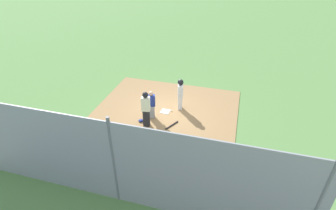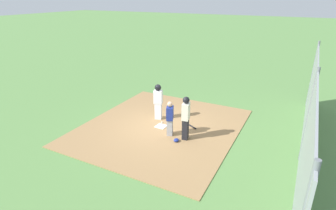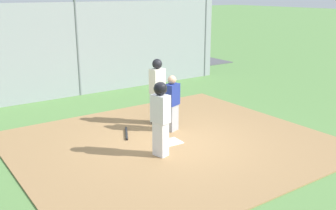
{
  "view_description": "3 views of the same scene",
  "coord_description": "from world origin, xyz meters",
  "px_view_note": "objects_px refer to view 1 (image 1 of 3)",
  "views": [
    {
      "loc": [
        3.21,
        -10.85,
        7.39
      ],
      "look_at": [
        0.37,
        -0.79,
        0.96
      ],
      "focal_mm": 28.17,
      "sensor_mm": 36.0,
      "label": 1
    },
    {
      "loc": [
        -9.43,
        -5.22,
        5.44
      ],
      "look_at": [
        0.34,
        -0.17,
        0.95
      ],
      "focal_mm": 29.23,
      "sensor_mm": 36.0,
      "label": 2
    },
    {
      "loc": [
        5.13,
        7.21,
        3.56
      ],
      "look_at": [
        -0.3,
        -0.58,
        0.78
      ],
      "focal_mm": 41.9,
      "sensor_mm": 36.0,
      "label": 3
    }
  ],
  "objects_px": {
    "runner": "(180,92)",
    "baseball": "(172,111)",
    "home_plate": "(165,111)",
    "umpire": "(146,108)",
    "catcher": "(151,105)",
    "baseball_bat": "(172,125)",
    "catcher_mask": "(141,121)"
  },
  "relations": [
    {
      "from": "catcher",
      "to": "catcher_mask",
      "type": "relative_size",
      "value": 6.11
    },
    {
      "from": "runner",
      "to": "baseball",
      "type": "height_order",
      "value": "runner"
    },
    {
      "from": "catcher",
      "to": "runner",
      "type": "xyz_separation_m",
      "value": [
        1.15,
        1.18,
        0.21
      ]
    },
    {
      "from": "runner",
      "to": "home_plate",
      "type": "bearing_deg",
      "value": 22.19
    },
    {
      "from": "catcher",
      "to": "baseball_bat",
      "type": "height_order",
      "value": "catcher"
    },
    {
      "from": "baseball",
      "to": "baseball_bat",
      "type": "bearing_deg",
      "value": -74.66
    },
    {
      "from": "catcher",
      "to": "catcher_mask",
      "type": "distance_m",
      "value": 0.93
    },
    {
      "from": "catcher_mask",
      "to": "baseball",
      "type": "distance_m",
      "value": 1.76
    },
    {
      "from": "umpire",
      "to": "baseball",
      "type": "height_order",
      "value": "umpire"
    },
    {
      "from": "home_plate",
      "to": "catcher_mask",
      "type": "xyz_separation_m",
      "value": [
        -0.89,
        -1.17,
        0.05
      ]
    },
    {
      "from": "runner",
      "to": "catcher_mask",
      "type": "xyz_separation_m",
      "value": [
        -1.54,
        -1.67,
        -0.9
      ]
    },
    {
      "from": "baseball",
      "to": "catcher_mask",
      "type": "bearing_deg",
      "value": -132.44
    },
    {
      "from": "runner",
      "to": "baseball",
      "type": "xyz_separation_m",
      "value": [
        -0.35,
        -0.37,
        -0.92
      ]
    },
    {
      "from": "baseball_bat",
      "to": "catcher_mask",
      "type": "height_order",
      "value": "catcher_mask"
    },
    {
      "from": "umpire",
      "to": "baseball",
      "type": "bearing_deg",
      "value": -38.31
    },
    {
      "from": "runner",
      "to": "catcher_mask",
      "type": "relative_size",
      "value": 6.98
    },
    {
      "from": "home_plate",
      "to": "baseball",
      "type": "height_order",
      "value": "baseball"
    },
    {
      "from": "catcher",
      "to": "runner",
      "type": "height_order",
      "value": "runner"
    },
    {
      "from": "baseball_bat",
      "to": "umpire",
      "type": "bearing_deg",
      "value": 131.81
    },
    {
      "from": "home_plate",
      "to": "baseball",
      "type": "distance_m",
      "value": 0.33
    },
    {
      "from": "home_plate",
      "to": "runner",
      "type": "xyz_separation_m",
      "value": [
        0.65,
        0.5,
        0.95
      ]
    },
    {
      "from": "umpire",
      "to": "runner",
      "type": "distance_m",
      "value": 2.21
    },
    {
      "from": "umpire",
      "to": "catcher_mask",
      "type": "bearing_deg",
      "value": 50.37
    },
    {
      "from": "baseball",
      "to": "catcher",
      "type": "bearing_deg",
      "value": -134.31
    },
    {
      "from": "catcher",
      "to": "runner",
      "type": "relative_size",
      "value": 0.87
    },
    {
      "from": "umpire",
      "to": "baseball_bat",
      "type": "bearing_deg",
      "value": -85.86
    },
    {
      "from": "home_plate",
      "to": "baseball_bat",
      "type": "height_order",
      "value": "baseball_bat"
    },
    {
      "from": "home_plate",
      "to": "baseball_bat",
      "type": "distance_m",
      "value": 1.27
    },
    {
      "from": "umpire",
      "to": "baseball",
      "type": "xyz_separation_m",
      "value": [
        0.81,
        1.52,
        -0.91
      ]
    },
    {
      "from": "home_plate",
      "to": "umpire",
      "type": "height_order",
      "value": "umpire"
    },
    {
      "from": "umpire",
      "to": "catcher_mask",
      "type": "xyz_separation_m",
      "value": [
        -0.38,
        0.21,
        -0.89
      ]
    },
    {
      "from": "home_plate",
      "to": "umpire",
      "type": "distance_m",
      "value": 1.75
    }
  ]
}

